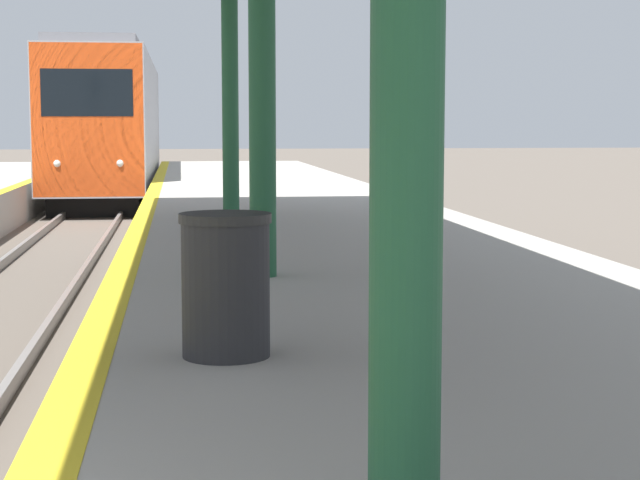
% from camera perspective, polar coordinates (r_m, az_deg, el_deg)
% --- Properties ---
extents(train, '(2.76, 17.42, 4.63)m').
position_cam_1_polar(train, '(35.45, -11.12, 6.05)').
color(train, black).
rests_on(train, ground).
extents(trash_bin, '(0.59, 0.59, 0.92)m').
position_cam_1_polar(trash_bin, '(6.80, -5.05, -2.39)').
color(trash_bin, '#262628').
rests_on(trash_bin, platform_right).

